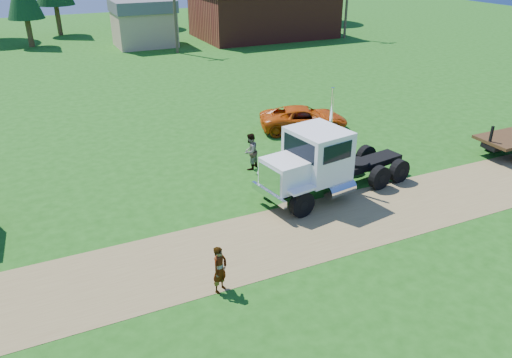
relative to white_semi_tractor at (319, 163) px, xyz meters
name	(u,v)px	position (x,y,z in m)	size (l,w,h in m)	color
ground	(295,234)	(-2.44, -2.40, -1.57)	(140.00, 140.00, 0.00)	#194F11
dirt_track	(295,234)	(-2.44, -2.40, -1.56)	(120.00, 4.20, 0.01)	brown
white_semi_tractor	(319,163)	(0.00, 0.00, 0.00)	(7.77, 3.59, 4.59)	black
orange_pickup	(304,119)	(3.67, 7.57, -0.85)	(2.37, 5.15, 1.43)	#C34809
spectator_a	(220,270)	(-6.31, -4.39, -0.75)	(0.59, 0.39, 1.63)	#999999
spectator_b	(250,152)	(-1.49, 3.87, -0.65)	(0.89, 0.69, 1.83)	#999999
brick_building	(263,13)	(15.56, 37.60, 1.09)	(15.40, 10.40, 5.30)	maroon
tan_shed	(144,22)	(1.56, 37.60, 0.86)	(6.20, 5.40, 4.70)	tan
utility_poles	(174,4)	(3.56, 32.60, 3.15)	(42.20, 0.28, 9.00)	#4C3C2B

